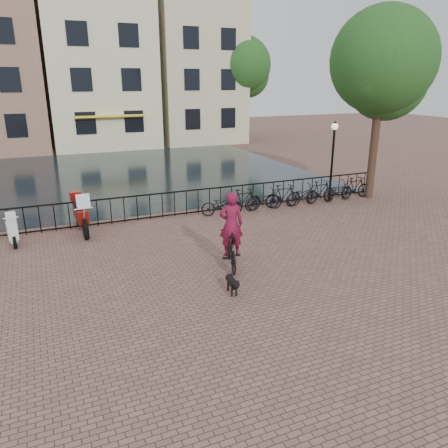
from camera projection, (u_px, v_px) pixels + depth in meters
name	position (u px, v px, depth m)	size (l,w,h in m)	color
ground	(273.00, 307.00, 10.58)	(100.00, 100.00, 0.00)	brown
canal_water	(128.00, 173.00, 25.66)	(20.00, 20.00, 0.00)	black
railing	(175.00, 204.00, 17.39)	(20.00, 0.05, 1.02)	black
canal_house_mid	(97.00, 70.00, 35.05)	(8.00, 9.50, 11.80)	beige
canal_house_right	(191.00, 62.00, 37.81)	(7.00, 9.00, 13.30)	#C2B990
tree_near_right	(383.00, 61.00, 18.50)	(4.48, 4.48, 8.24)	black
tree_far_right	(242.00, 65.00, 36.60)	(4.76, 4.76, 8.76)	black
lamp_post	(333.00, 148.00, 19.15)	(0.30, 0.30, 3.45)	black
cyclist	(231.00, 235.00, 12.52)	(1.06, 2.01, 2.64)	black
dog	(232.00, 284.00, 11.17)	(0.34, 0.79, 0.52)	black
motorcycle	(80.00, 209.00, 15.55)	(0.65, 2.34, 1.66)	maroon
scooter	(11.00, 225.00, 14.47)	(0.56, 1.44, 1.30)	silver
parked_bike_0	(222.00, 204.00, 17.56)	(0.60, 1.72, 0.90)	black
parked_bike_1	(243.00, 201.00, 17.90)	(0.47, 1.66, 1.00)	black
parked_bike_2	(264.00, 199.00, 18.27)	(0.60, 1.72, 0.90)	black
parked_bike_3	(283.00, 196.00, 18.61)	(0.47, 1.66, 1.00)	black
parked_bike_4	(302.00, 195.00, 18.98)	(0.60, 1.72, 0.90)	black
parked_bike_5	(320.00, 192.00, 19.32)	(0.47, 1.66, 1.00)	black
parked_bike_6	(338.00, 191.00, 19.69)	(0.60, 1.72, 0.90)	black
parked_bike_7	(355.00, 188.00, 20.03)	(0.47, 1.66, 1.00)	black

